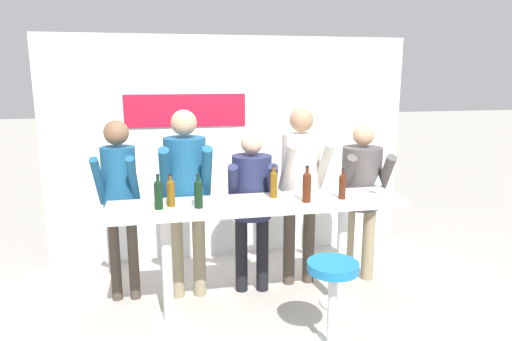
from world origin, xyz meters
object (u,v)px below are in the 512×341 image
tasting_table (258,220)px  person_center (301,177)px  wine_bottle_5 (274,183)px  wine_bottle_2 (342,185)px  wine_bottle_4 (307,186)px  person_far_left (120,190)px  wine_glass_0 (378,181)px  wine_bottle_0 (198,192)px  bar_stool (332,292)px  person_center_right (361,187)px  wine_bottle_1 (171,191)px  person_center_left (252,196)px  person_left (186,184)px  wine_bottle_3 (158,193)px

tasting_table → person_center: bearing=44.5°
person_center → wine_bottle_5: bearing=-129.9°
wine_bottle_2 → wine_bottle_4: wine_bottle_4 is taller
person_far_left → wine_glass_0: person_far_left is taller
tasting_table → wine_bottle_0: wine_bottle_0 is taller
bar_stool → wine_bottle_2: 0.94m
person_center_right → wine_bottle_1: person_center_right is taller
person_center_left → person_center_right: size_ratio=0.97×
bar_stool → person_far_left: bearing=144.3°
person_far_left → tasting_table: bearing=-20.2°
tasting_table → wine_glass_0: (1.11, -0.00, 0.30)m
bar_stool → wine_bottle_1: (-1.18, 0.64, 0.70)m
person_far_left → wine_bottle_2: person_far_left is taller
person_left → wine_bottle_5: person_left is taller
person_left → wine_bottle_2: (1.32, -0.55, 0.06)m
wine_bottle_3 → wine_bottle_5: (0.99, 0.16, 0.00)m
person_center_right → wine_glass_0: (-0.07, -0.49, 0.18)m
wine_bottle_1 → wine_bottle_2: bearing=-2.9°
person_center → tasting_table: bearing=-134.7°
person_center → wine_bottle_1: (-1.28, -0.54, 0.06)m
person_left → wine_bottle_4: 1.15m
wine_bottle_3 → wine_bottle_4: wine_bottle_4 is taller
wine_bottle_3 → tasting_table: bearing=4.7°
person_center_right → person_center_left: bearing=-171.0°
wine_bottle_4 → wine_glass_0: (0.71, 0.11, -0.02)m
wine_glass_0 → person_center: bearing=136.0°
bar_stool → wine_bottle_0: bearing=150.5°
person_center_left → person_center: 0.53m
tasting_table → wine_bottle_0: size_ratio=9.01×
wine_bottle_1 → wine_bottle_4: 1.13m
person_far_left → wine_bottle_0: size_ratio=6.13×
wine_bottle_3 → person_center_left: bearing=31.4°
person_center → wine_bottle_5: person_center is taller
wine_bottle_1 → bar_stool: bearing=-28.4°
wine_bottle_1 → wine_bottle_2: size_ratio=0.99×
person_center_right → wine_glass_0: size_ratio=9.26×
tasting_table → wine_bottle_3: size_ratio=8.81×
person_center_left → wine_bottle_4: 0.72m
person_far_left → person_center_left: 1.23m
wine_bottle_5 → person_center: bearing=49.3°
bar_stool → wine_bottle_4: 0.89m
wine_glass_0 → wine_bottle_1: bearing=-180.0°
person_center → wine_bottle_4: bearing=-102.0°
tasting_table → bar_stool: 0.88m
wine_bottle_2 → wine_bottle_4: size_ratio=0.86×
wine_bottle_0 → wine_bottle_3: 0.32m
wine_bottle_1 → wine_bottle_2: 1.46m
person_center → wine_bottle_5: size_ratio=6.23×
person_center_right → wine_bottle_1: size_ratio=6.11×
person_left → wine_bottle_1: size_ratio=6.75×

